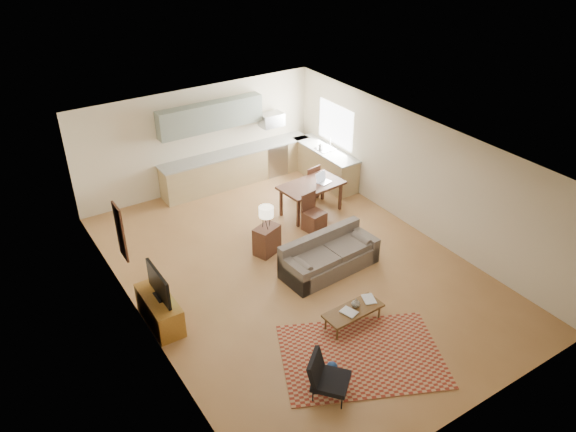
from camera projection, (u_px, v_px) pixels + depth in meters
room at (296, 214)px, 11.07m from camera, size 9.00×9.00×9.00m
kitchen_counter_back at (237, 167)px, 14.97m from camera, size 4.26×0.64×0.92m
kitchen_counter_right at (325, 165)px, 15.06m from camera, size 0.64×2.26×0.92m
kitchen_range at (273, 158)px, 15.48m from camera, size 0.62×0.62×0.90m
kitchen_microwave at (272, 120)px, 14.94m from camera, size 0.62×0.40×0.35m
upper_cabinets at (211, 116)px, 14.03m from camera, size 2.80×0.34×0.70m
window_right at (336, 124)px, 14.65m from camera, size 0.02×1.40×1.05m
wall_art_left at (121, 232)px, 10.12m from camera, size 0.06×0.42×1.10m
triptych at (194, 125)px, 14.05m from camera, size 1.70×0.04×0.50m
rug at (361, 356)px, 9.59m from camera, size 3.24×2.83×0.02m
sofa at (330, 255)px, 11.56m from camera, size 2.22×1.09×0.75m
coffee_table at (353, 317)px, 10.21m from camera, size 1.16×0.50×0.35m
book_a at (345, 315)px, 9.97m from camera, size 0.37×0.41×0.03m
book_b at (363, 300)px, 10.34m from camera, size 0.41×0.44×0.02m
vase at (356, 303)px, 10.16m from camera, size 0.16×0.16×0.17m
armchair at (331, 378)px, 8.70m from camera, size 0.90×0.90×0.73m
tv_credenza at (160, 310)px, 10.20m from camera, size 0.48×1.24×0.57m
tv at (159, 284)px, 9.93m from camera, size 0.10×0.95×0.57m
console_table at (267, 240)px, 12.13m from camera, size 0.65×0.54×0.65m
table_lamp at (266, 217)px, 11.84m from camera, size 0.39×0.39×0.52m
dining_table at (311, 198)px, 13.61m from camera, size 1.61×1.02×0.78m
dining_chair_near at (314, 213)px, 12.88m from camera, size 0.51×0.53×0.91m
dining_chair_far at (308, 181)px, 14.27m from camera, size 0.51×0.53×0.91m
laptop at (324, 178)px, 13.42m from camera, size 0.38×0.32×0.25m
soap_bottle at (321, 146)px, 14.79m from camera, size 0.13×0.13×0.19m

